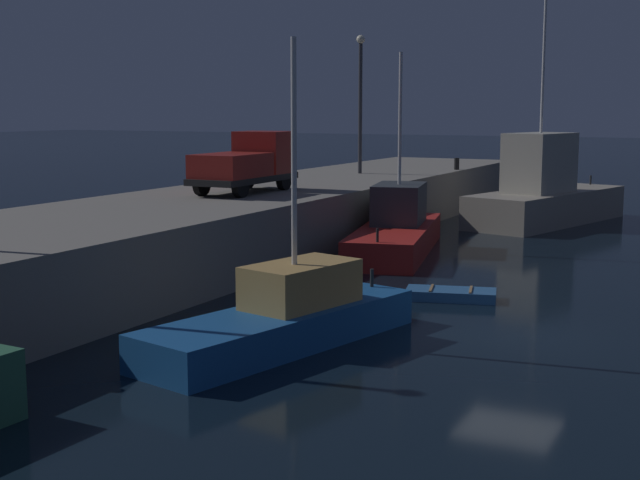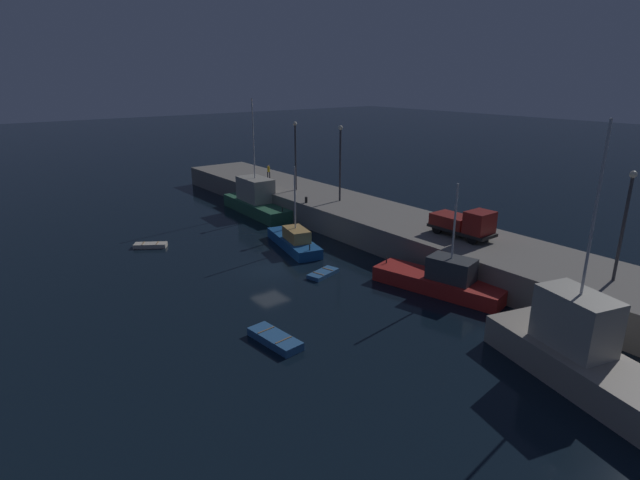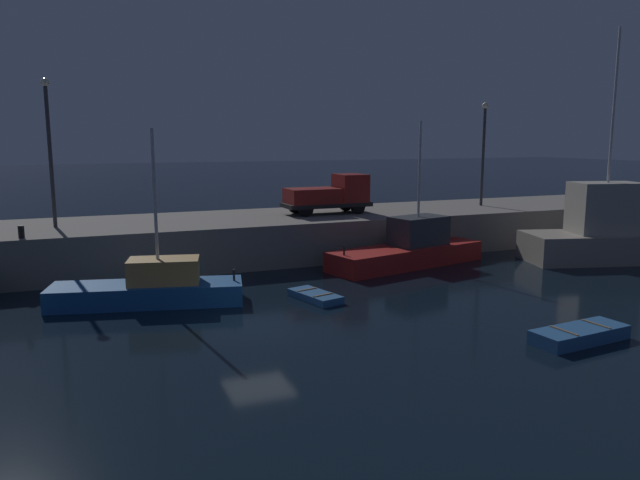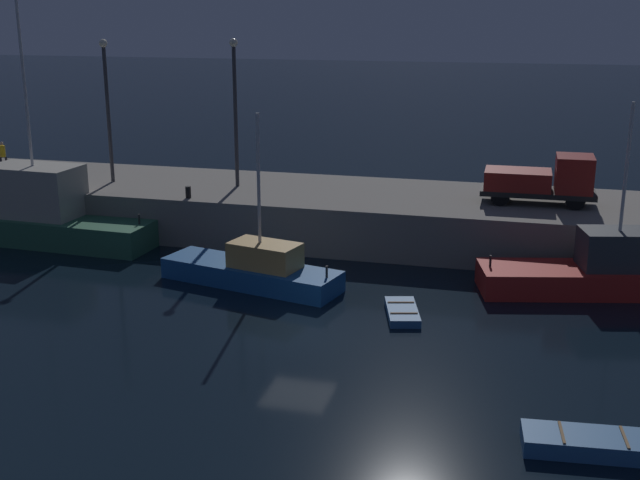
% 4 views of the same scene
% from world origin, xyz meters
% --- Properties ---
extents(ground_plane, '(320.00, 320.00, 0.00)m').
position_xyz_m(ground_plane, '(0.00, 0.00, 0.00)').
color(ground_plane, black).
extents(pier_quay, '(71.00, 8.19, 2.42)m').
position_xyz_m(pier_quay, '(0.00, 13.39, 1.21)').
color(pier_quay, gray).
rests_on(pier_quay, ground).
extents(fishing_trawler_red, '(9.99, 4.84, 8.05)m').
position_xyz_m(fishing_trawler_red, '(11.14, 7.65, 0.91)').
color(fishing_trawler_red, red).
rests_on(fishing_trawler_red, ground).
extents(fishing_boat_blue, '(11.30, 6.19, 13.15)m').
position_xyz_m(fishing_boat_blue, '(22.83, 4.30, 1.51)').
color(fishing_boat_blue, gray).
rests_on(fishing_boat_blue, ground).
extents(fishing_boat_orange, '(8.40, 4.03, 7.51)m').
position_xyz_m(fishing_boat_orange, '(-3.34, 4.78, 0.71)').
color(fishing_boat_orange, '#195193').
rests_on(fishing_boat_orange, ground).
extents(rowboat_white_mid, '(1.83, 2.93, 0.36)m').
position_xyz_m(rowboat_white_mid, '(3.47, 2.78, 0.16)').
color(rowboat_white_mid, '#2D6099').
rests_on(rowboat_white_mid, ground).
extents(dinghy_red_small, '(3.83, 1.68, 0.53)m').
position_xyz_m(dinghy_red_small, '(10.07, -5.94, 0.25)').
color(dinghy_red_small, '#2D6099').
rests_on(dinghy_red_small, ground).
extents(lamp_post_east, '(0.44, 0.44, 7.72)m').
position_xyz_m(lamp_post_east, '(-7.22, 13.29, 6.95)').
color(lamp_post_east, '#38383D').
rests_on(lamp_post_east, pier_quay).
extents(lamp_post_central, '(0.44, 0.44, 7.09)m').
position_xyz_m(lamp_post_central, '(20.22, 13.37, 6.62)').
color(lamp_post_central, '#38383D').
rests_on(lamp_post_central, pier_quay).
extents(utility_truck, '(5.47, 2.17, 2.43)m').
position_xyz_m(utility_truck, '(8.65, 13.18, 3.60)').
color(utility_truck, black).
rests_on(utility_truck, pier_quay).
extents(bollard_west, '(0.28, 0.28, 0.60)m').
position_xyz_m(bollard_west, '(-8.62, 9.97, 2.72)').
color(bollard_west, black).
rests_on(bollard_west, pier_quay).
extents(bollard_central, '(0.28, 0.28, 0.65)m').
position_xyz_m(bollard_central, '(25.16, 9.71, 2.75)').
color(bollard_central, black).
rests_on(bollard_central, pier_quay).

